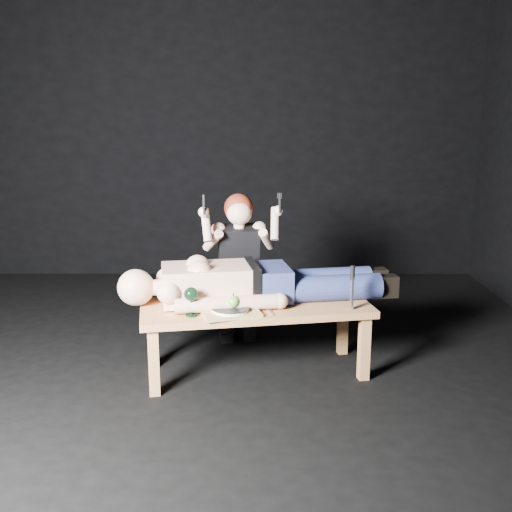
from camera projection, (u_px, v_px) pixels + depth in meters
name	position (u px, v px, depth m)	size (l,w,h in m)	color
ground	(207.00, 374.00, 3.80)	(5.00, 5.00, 0.00)	black
back_wall	(226.00, 126.00, 5.90)	(5.00, 5.00, 0.00)	black
table	(256.00, 339.00, 3.79)	(1.42, 0.53, 0.45)	#BB8247
lying_man	(261.00, 278.00, 3.81)	(1.56, 0.48, 0.29)	#E0AE93
kneeling_woman	(238.00, 267.00, 4.23)	(0.60, 0.67, 1.12)	black
serving_tray	(230.00, 312.00, 3.56)	(0.33, 0.24, 0.02)	tan
plate	(230.00, 309.00, 3.56)	(0.22, 0.22, 0.02)	white
apple	(233.00, 302.00, 3.56)	(0.07, 0.07, 0.07)	#49AB20
goblet	(191.00, 301.00, 3.51)	(0.08, 0.08, 0.17)	black
fork_flat	(212.00, 315.00, 3.54)	(0.01, 0.15, 0.01)	#B2B2B7
knife_flat	(270.00, 311.00, 3.60)	(0.01, 0.15, 0.01)	#B2B2B7
spoon_flat	(261.00, 307.00, 3.68)	(0.01, 0.15, 0.01)	#B2B2B7
carving_knife	(352.00, 288.00, 3.62)	(0.04, 0.04, 0.27)	#B2B2B7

